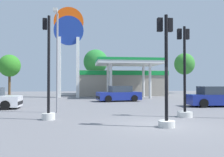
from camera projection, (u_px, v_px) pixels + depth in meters
ground_plane at (161, 125)px, 10.60m from camera, size 90.00×90.00×0.00m
gas_station at (121, 82)px, 36.03m from camera, size 12.81×12.50×4.78m
station_pole_sign at (69, 40)px, 31.14m from camera, size 3.79×0.56×11.61m
car_1 at (215, 97)px, 19.02m from camera, size 4.50×2.22×1.58m
car_2 at (119, 94)px, 24.47m from camera, size 4.57×2.50×1.55m
traffic_signal_1 at (48, 86)px, 12.17m from camera, size 0.65×0.68×5.22m
traffic_signal_2 at (166, 82)px, 10.14m from camera, size 0.69×0.70×4.68m
traffic_signal_3 at (184, 87)px, 13.16m from camera, size 0.82×0.82×4.90m
tree_0 at (10, 66)px, 38.54m from camera, size 3.38×3.38×6.36m
tree_1 at (96, 62)px, 42.16m from camera, size 4.18×4.18×7.67m
tree_2 at (184, 64)px, 44.39m from camera, size 3.67×3.67×7.30m
corner_streetlamp at (57, 51)px, 14.87m from camera, size 0.24×1.48×6.17m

